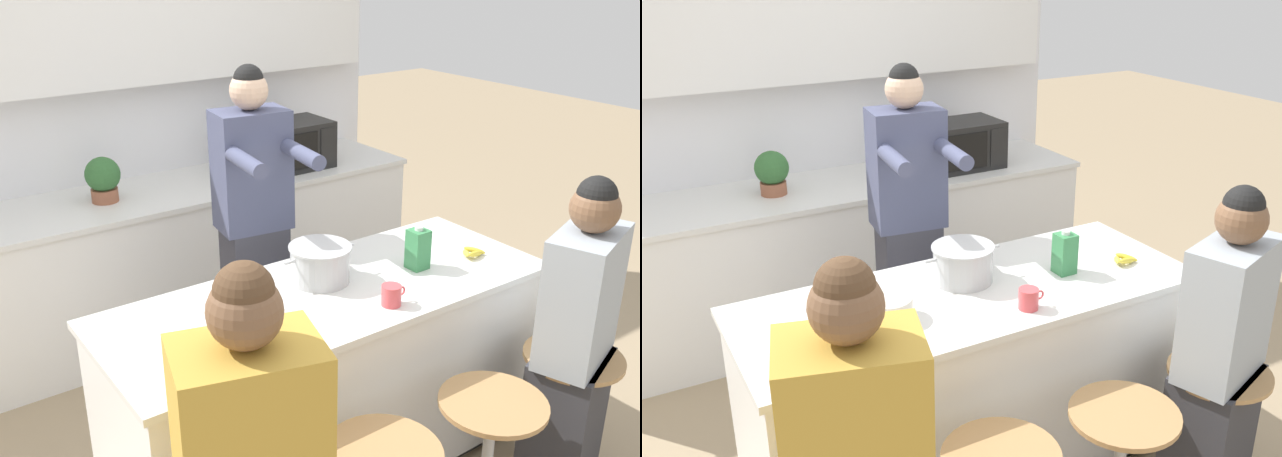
% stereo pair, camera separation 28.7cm
% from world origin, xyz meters
% --- Properties ---
extents(wall_back, '(3.31, 0.22, 2.70)m').
position_xyz_m(wall_back, '(0.00, 1.91, 1.54)').
color(wall_back, white).
rests_on(wall_back, ground_plane).
extents(back_counter, '(3.07, 0.68, 0.88)m').
position_xyz_m(back_counter, '(0.00, 1.59, 0.44)').
color(back_counter, white).
rests_on(back_counter, ground_plane).
extents(kitchen_island, '(1.92, 0.73, 0.88)m').
position_xyz_m(kitchen_island, '(0.00, 0.00, 0.45)').
color(kitchen_island, black).
rests_on(kitchen_island, ground_plane).
extents(bar_stool_rightmost, '(0.41, 0.41, 0.63)m').
position_xyz_m(bar_stool_rightmost, '(0.77, -0.65, 0.37)').
color(bar_stool_rightmost, tan).
rests_on(bar_stool_rightmost, ground_plane).
extents(person_cooking, '(0.40, 0.57, 1.71)m').
position_xyz_m(person_cooking, '(0.04, 0.67, 0.86)').
color(person_cooking, '#383842').
rests_on(person_cooking, ground_plane).
extents(person_seated_near, '(0.46, 0.37, 1.40)m').
position_xyz_m(person_seated_near, '(0.75, -0.65, 0.64)').
color(person_seated_near, '#333338').
rests_on(person_seated_near, ground_plane).
extents(cooking_pot, '(0.35, 0.26, 0.16)m').
position_xyz_m(cooking_pot, '(0.02, 0.10, 0.96)').
color(cooking_pot, '#B7BABC').
rests_on(cooking_pot, kitchen_island).
extents(fruit_bowl, '(0.18, 0.18, 0.08)m').
position_xyz_m(fruit_bowl, '(-0.38, -0.04, 0.92)').
color(fruit_bowl, silver).
rests_on(fruit_bowl, kitchen_island).
extents(coffee_cup_near, '(0.11, 0.08, 0.08)m').
position_xyz_m(coffee_cup_near, '(0.12, -0.24, 0.92)').
color(coffee_cup_near, '#DB4C51').
rests_on(coffee_cup_near, kitchen_island).
extents(banana_bunch, '(0.14, 0.10, 0.05)m').
position_xyz_m(banana_bunch, '(0.72, -0.09, 0.90)').
color(banana_bunch, yellow).
rests_on(banana_bunch, kitchen_island).
extents(juice_carton, '(0.08, 0.08, 0.19)m').
position_xyz_m(juice_carton, '(0.44, -0.04, 0.97)').
color(juice_carton, '#38844C').
rests_on(juice_carton, kitchen_island).
extents(microwave, '(0.55, 0.34, 0.29)m').
position_xyz_m(microwave, '(0.78, 1.54, 1.03)').
color(microwave, black).
rests_on(microwave, back_counter).
extents(potted_plant, '(0.19, 0.19, 0.25)m').
position_xyz_m(potted_plant, '(-0.37, 1.59, 1.02)').
color(potted_plant, '#93563D').
rests_on(potted_plant, back_counter).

